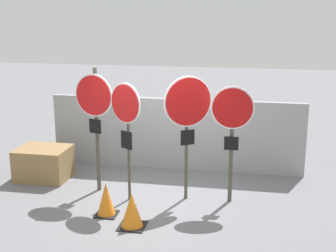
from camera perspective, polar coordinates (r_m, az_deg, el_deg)
ground_plane at (r=9.09m, az=-0.91°, el=-8.53°), size 40.00×40.00×0.00m
fence_back at (r=10.35m, az=0.88°, el=-1.01°), size 5.61×0.12×1.60m
stop_sign_0 at (r=8.97m, az=-8.91°, el=2.19°), size 0.80×0.24×2.43m
stop_sign_1 at (r=8.44m, az=-5.14°, el=1.44°), size 0.65×0.40×2.23m
stop_sign_2 at (r=8.43m, az=2.43°, el=1.92°), size 0.80×0.51×2.35m
stop_sign_3 at (r=8.41m, az=7.82°, el=0.54°), size 0.78×0.13×2.19m
traffic_cone_0 at (r=8.28m, az=-7.56°, el=-8.86°), size 0.38×0.38×0.59m
traffic_cone_1 at (r=7.82m, az=-4.43°, el=-10.21°), size 0.44×0.44×0.59m
storage_crate at (r=10.23m, az=-14.89°, el=-4.40°), size 1.06×0.87×0.67m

